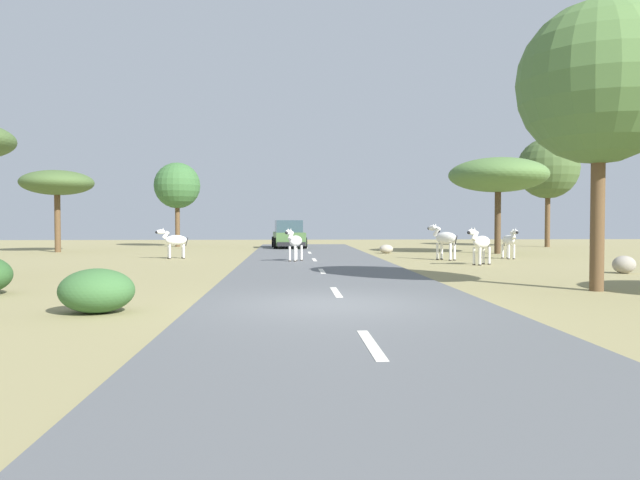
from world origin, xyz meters
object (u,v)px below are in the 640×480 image
tree_7 (498,175)px  zebra_3 (174,240)px  zebra_2 (444,238)px  tree_1 (177,186)px  zebra_4 (481,243)px  rock_0 (624,265)px  car_0 (289,235)px  zebra_0 (295,241)px  tree_0 (57,183)px  rock_3 (386,249)px  zebra_1 (509,241)px  tree_5 (548,169)px  bush_3 (97,291)px  tree_2 (599,84)px

tree_7 → zebra_3: bearing=-167.7°
zebra_2 → tree_1: tree_1 is taller
tree_1 → zebra_3: bearing=-80.3°
zebra_4 → rock_0: zebra_4 is taller
zebra_2 → car_0: car_0 is taller
zebra_0 → tree_1: size_ratio=0.24×
tree_0 → rock_3: (18.09, -2.26, -3.60)m
zebra_4 → rock_0: bearing=-179.1°
zebra_1 → tree_0: size_ratio=0.33×
zebra_3 → tree_5: (22.62, 11.79, 4.42)m
rock_0 → zebra_4: bearing=131.1°
car_0 → bush_3: 27.13m
tree_1 → tree_0: bearing=-126.9°
tree_0 → bush_3: bearing=-67.9°
zebra_1 → bush_3: size_ratio=1.08×
zebra_2 → rock_3: 6.04m
zebra_0 → bush_3: bearing=101.0°
tree_5 → rock_0: 22.04m
zebra_1 → tree_5: tree_5 is taller
tree_5 → tree_7: size_ratio=1.41×
zebra_4 → rock_0: (3.49, -4.01, -0.59)m
car_0 → tree_0: size_ratio=0.98×
rock_0 → bush_3: bearing=-151.7°
zebra_3 → tree_7: size_ratio=0.27×
bush_3 → zebra_1: bearing=48.9°
tree_7 → bush_3: (-14.64, -20.08, -3.74)m
zebra_3 → car_0: 11.60m
zebra_1 → zebra_3: (-15.28, 0.93, -0.00)m
zebra_2 → zebra_3: 12.21m
bush_3 → rock_3: (8.78, 20.68, -0.18)m
tree_7 → rock_0: size_ratio=6.90×
zebra_2 → bush_3: size_ratio=1.16×
tree_5 → zebra_0: bearing=-139.7°
tree_0 → tree_1: size_ratio=0.80×
car_0 → tree_1: bearing=-26.6°
car_0 → tree_7: size_ratio=0.86×
tree_1 → rock_0: tree_1 is taller
zebra_0 → zebra_1: 9.96m
zebra_0 → tree_5: size_ratio=0.19×
zebra_4 → bush_3: (-11.06, -11.84, -0.47)m
tree_0 → tree_5: bearing=10.1°
zebra_4 → tree_0: tree_0 is taller
tree_1 → zebra_4: bearing=-50.4°
zebra_2 → tree_0: size_ratio=0.35×
zebra_1 → zebra_3: size_ratio=1.06×
tree_0 → tree_2: bearing=-44.3°
zebra_3 → bush_3: zebra_3 is taller
zebra_0 → zebra_4: (7.24, -1.95, 0.01)m
zebra_0 → tree_5: tree_5 is taller
zebra_1 → rock_3: 7.02m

